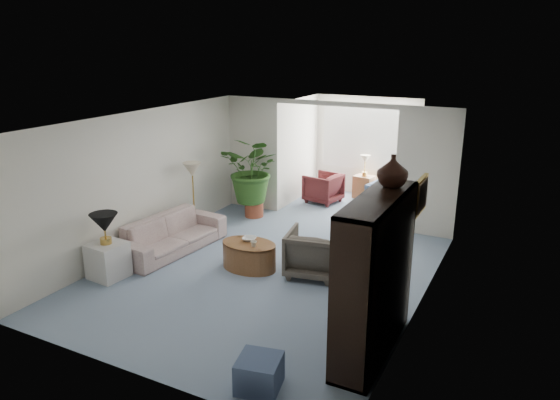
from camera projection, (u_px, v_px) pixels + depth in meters
The scene contains 26 objects.
floor at pixel (263, 274), 8.47m from camera, with size 6.00×6.00×0.00m, color #7E8BA7.
sunroom_floor at pixel (349, 206), 11.96m from camera, with size 2.60×2.60×0.00m, color #7E8BA7.
back_pier_left at pixel (253, 154), 11.49m from camera, with size 1.20×0.12×2.50m, color silver.
back_pier_right at pixel (426, 173), 9.83m from camera, with size 1.20×0.12×2.50m, color silver.
back_header at pixel (335, 104), 10.30m from camera, with size 2.60×0.12×0.10m, color silver.
window_pane at pixel (367, 138), 12.47m from camera, with size 2.20×0.02×1.50m, color white.
window_blinds at pixel (366, 139), 12.44m from camera, with size 2.20×0.02×1.50m, color white.
framed_picture at pixel (422, 195), 6.82m from camera, with size 0.04×0.50×0.40m, color #BAAA95.
sofa at pixel (171, 234), 9.33m from camera, with size 2.15×0.84×0.63m, color beige.
end_table at pixel (108, 260), 8.27m from camera, with size 0.53×0.53×0.58m, color silver.
table_lamp at pixel (104, 223), 8.09m from camera, with size 0.44×0.44×0.30m, color black.
floor_lamp at pixel (192, 170), 10.07m from camera, with size 0.36×0.36×0.28m, color beige.
coffee_table at pixel (249, 256), 8.62m from camera, with size 0.95×0.95×0.45m, color brown.
coffee_bowl at pixel (249, 239), 8.65m from camera, with size 0.23×0.23×0.06m, color silver.
coffee_cup at pixel (254, 244), 8.39m from camera, with size 0.10×0.10×0.09m, color beige.
wingback_chair at pixel (313, 253), 8.35m from camera, with size 0.81×0.83×0.76m, color #5B5447.
side_table_dark at pixel (360, 257), 8.31m from camera, with size 0.53×0.43×0.64m, color black.
entertainment_cabinet at pixel (375, 277), 6.11m from camera, with size 0.47×1.77×1.97m, color black.
cabinet_urn at pixel (393, 171), 6.19m from camera, with size 0.38×0.38×0.39m, color black.
ottoman at pixel (259, 373), 5.64m from camera, with size 0.46×0.46×0.37m, color slate.
plant_pot at pixel (254, 209), 11.21m from camera, with size 0.40×0.40×0.32m, color #9A452C.
house_plant at pixel (253, 170), 10.95m from camera, with size 1.29×1.12×1.44m, color #2E5B1F.
sunroom_chair_blue at pixel (386, 197), 11.49m from camera, with size 0.69×0.71×0.65m, color slate.
sunroom_chair_maroon at pixel (323, 188), 12.14m from camera, with size 0.74×0.76×0.69m, color #5A201E.
sunroom_table at pixel (364, 187), 12.47m from camera, with size 0.45×0.35×0.55m, color brown.
shelf_clutter at pixel (371, 278), 6.17m from camera, with size 0.30×1.29×1.06m.
Camera 1 is at (3.78, -6.76, 3.65)m, focal length 33.23 mm.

